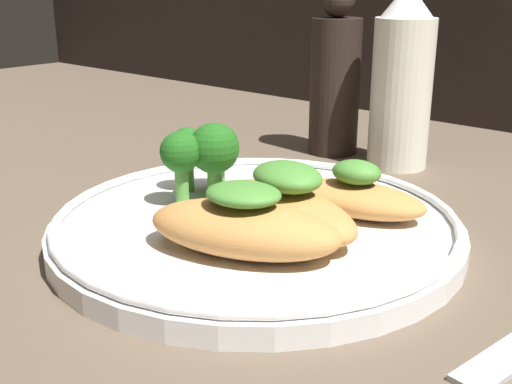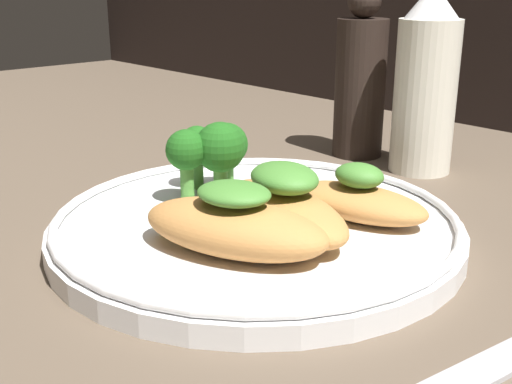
% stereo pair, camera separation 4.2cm
% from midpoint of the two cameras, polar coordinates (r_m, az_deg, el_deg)
% --- Properties ---
extents(ground_plane, '(1.80, 1.80, 0.01)m').
position_cam_midpoint_polar(ground_plane, '(0.44, -2.78, -4.87)').
color(ground_plane, brown).
extents(plate, '(0.28, 0.28, 0.02)m').
position_cam_midpoint_polar(plate, '(0.43, -2.81, -3.06)').
color(plate, white).
rests_on(plate, ground_plane).
extents(grilled_meat_front, '(0.13, 0.09, 0.04)m').
position_cam_midpoint_polar(grilled_meat_front, '(0.38, -4.34, -3.05)').
color(grilled_meat_front, '#BC7F42').
rests_on(grilled_meat_front, plate).
extents(grilled_meat_middle, '(0.13, 0.08, 0.04)m').
position_cam_midpoint_polar(grilled_meat_middle, '(0.41, -0.12, -1.14)').
color(grilled_meat_middle, '#BC7F42').
rests_on(grilled_meat_middle, plate).
extents(grilled_meat_back, '(0.11, 0.06, 0.04)m').
position_cam_midpoint_polar(grilled_meat_back, '(0.44, 6.10, -0.37)').
color(grilled_meat_back, '#BC7F42').
rests_on(grilled_meat_back, plate).
extents(broccoli_bunch, '(0.06, 0.07, 0.06)m').
position_cam_midpoint_polar(broccoli_bunch, '(0.47, -7.20, 3.68)').
color(broccoli_bunch, '#4C8E38').
rests_on(broccoli_bunch, plate).
extents(sauce_bottle, '(0.05, 0.05, 0.16)m').
position_cam_midpoint_polar(sauce_bottle, '(0.60, 10.84, 9.58)').
color(sauce_bottle, silver).
rests_on(sauce_bottle, ground_plane).
extents(pepper_grinder, '(0.05, 0.05, 0.16)m').
position_cam_midpoint_polar(pepper_grinder, '(0.64, 5.12, 9.91)').
color(pepper_grinder, black).
rests_on(pepper_grinder, ground_plane).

